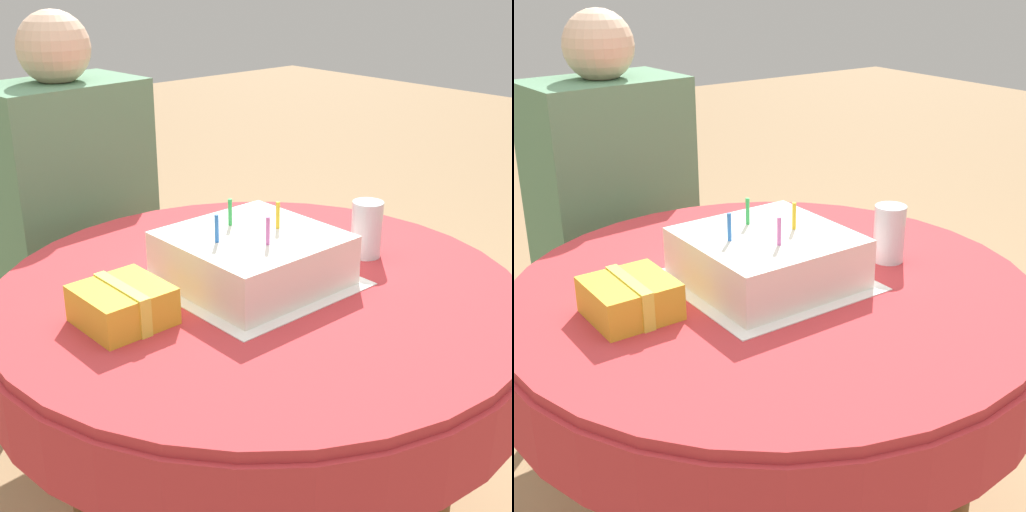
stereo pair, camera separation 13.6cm
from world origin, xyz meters
The scene contains 7 objects.
dining_table centered at (0.00, 0.00, 0.64)m, with size 1.04×1.04×0.73m.
chair centered at (0.00, 0.85, 0.50)m, with size 0.41×0.41×0.95m.
person centered at (0.01, 0.76, 0.71)m, with size 0.43×0.37×1.20m.
napkin centered at (0.00, 0.02, 0.73)m, with size 0.34×0.34×0.00m.
birthday_cake centered at (0.00, 0.02, 0.78)m, with size 0.29×0.29×0.15m.
drinking_glass centered at (0.27, -0.04, 0.79)m, with size 0.07×0.07×0.12m.
gift_box centered at (-0.28, 0.04, 0.76)m, with size 0.14×0.15×0.07m.
Camera 2 is at (-0.73, -1.02, 1.31)m, focal length 50.00 mm.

